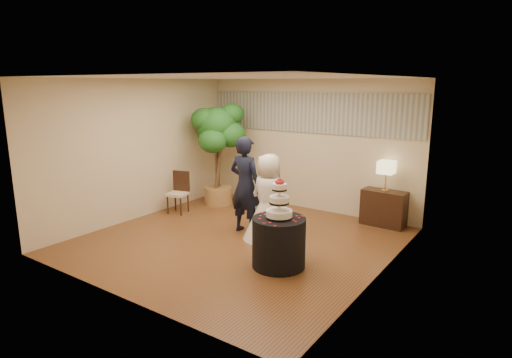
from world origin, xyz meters
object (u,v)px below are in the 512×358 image
Objects in this scene: console at (384,208)px; side_chair at (178,193)px; table_lamp at (386,176)px; ficus_tree at (217,154)px; bride at (268,197)px; wedding_cake at (279,198)px; cake_table at (279,242)px; groom at (245,185)px.

side_chair reaches higher than console.
table_lamp is 0.25× the size of ficus_tree.
side_chair is at bearing -0.95° from bride.
wedding_cake is at bearing -35.86° from ficus_tree.
ficus_tree reaches higher than console.
ficus_tree is 2.64× the size of side_chair.
wedding_cake is 0.69× the size of side_chair.
side_chair is at bearing -153.93° from console.
bride is 1.25m from wedding_cake.
bride is 2.63× the size of table_lamp.
cake_table is at bearing -35.86° from ficus_tree.
ficus_tree is 1.28m from side_chair.
console is 1.44× the size of table_lamp.
bride is at bearing 130.54° from wedding_cake.
cake_table is (1.32, -0.97, -0.51)m from groom.
wedding_cake is (0.79, -0.92, 0.30)m from bride.
ficus_tree reaches higher than groom.
console is at bearing 8.84° from side_chair.
console is at bearing -136.68° from groom.
console is at bearing 76.61° from cake_table.
bride is 2.37m from table_lamp.
cake_table is at bearing 144.65° from groom.
wedding_cake is at bearing -103.39° from table_lamp.
side_chair is (-2.42, 0.19, -0.32)m from bride.
groom is 2.03× the size of side_chair.
console is (0.66, 2.78, -0.03)m from cake_table.
console is 4.22m from side_chair.
groom is 2.23× the size of cake_table.
bride is 1.91× the size of cake_table.
ficus_tree is (-3.61, -0.65, 0.82)m from console.
ficus_tree is (-3.61, -0.65, 0.18)m from table_lamp.
ficus_tree is at bearing -169.72° from table_lamp.
wedding_cake is at bearing -33.62° from side_chair.
table_lamp is 3.67m from ficus_tree.
table_lamp is at bearing -136.68° from groom.
ficus_tree is at bearing 144.14° from cake_table.
bride is 0.66× the size of ficus_tree.
side_chair is at bearing -156.65° from table_lamp.
wedding_cake is 3.64m from ficus_tree.
bride is at bearing -29.25° from ficus_tree.
wedding_cake is 3.45m from side_chair.
side_chair is (-3.87, -1.67, 0.09)m from console.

